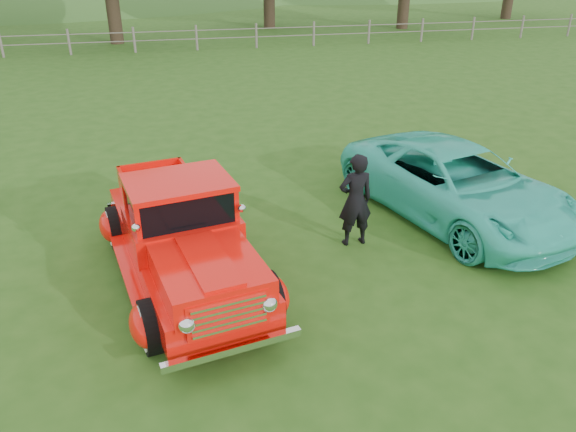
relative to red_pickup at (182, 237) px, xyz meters
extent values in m
plane|color=#254D14|center=(1.74, -0.79, -0.80)|extent=(140.00, 140.00, 0.00)
ellipsoid|color=#385F23|center=(-16.26, 57.21, -5.75)|extent=(84.00, 60.00, 18.00)
ellipsoid|color=#385F23|center=(21.74, 61.21, -4.65)|extent=(72.00, 52.00, 14.00)
cube|color=#6C655B|center=(1.74, 21.21, -0.25)|extent=(48.00, 0.04, 0.04)
cube|color=#6C655B|center=(1.74, 21.21, 0.15)|extent=(48.00, 0.04, 0.04)
cylinder|color=black|center=(-0.52, -1.65, -0.42)|extent=(0.38, 0.79, 0.76)
cylinder|color=black|center=(1.11, -1.32, -0.42)|extent=(0.38, 0.79, 0.76)
cylinder|color=black|center=(-1.12, 1.39, -0.42)|extent=(0.38, 0.79, 0.76)
cylinder|color=black|center=(0.50, 1.72, -0.42)|extent=(0.38, 0.79, 0.76)
cube|color=red|center=(-0.01, 0.04, -0.22)|extent=(2.43, 4.82, 0.44)
ellipsoid|color=red|center=(-0.59, -1.66, -0.38)|extent=(0.55, 0.81, 0.54)
ellipsoid|color=red|center=(1.18, -1.31, -0.38)|extent=(0.55, 0.81, 0.54)
ellipsoid|color=red|center=(-1.19, 1.38, -0.38)|extent=(0.55, 0.81, 0.54)
ellipsoid|color=red|center=(0.57, 1.73, -0.38)|extent=(0.55, 0.81, 0.54)
cube|color=red|center=(0.30, -1.48, 0.17)|extent=(1.62, 1.83, 0.42)
cube|color=red|center=(0.01, -0.06, 0.19)|extent=(1.83, 1.64, 0.44)
cube|color=black|center=(0.01, -0.06, 0.66)|extent=(1.63, 1.38, 0.50)
cube|color=red|center=(0.01, -0.06, 0.94)|extent=(1.73, 1.49, 0.08)
cube|color=red|center=(-0.27, 1.36, 0.15)|extent=(1.54, 2.14, 0.45)
cube|color=white|center=(0.45, -2.28, 0.05)|extent=(1.06, 0.31, 0.50)
cube|color=white|center=(0.47, -2.38, -0.38)|extent=(1.79, 0.45, 0.10)
cube|color=white|center=(-0.48, 2.41, -0.38)|extent=(1.70, 0.43, 0.10)
imported|color=#32C8AF|center=(5.30, 1.21, -0.09)|extent=(3.67, 5.56, 1.42)
imported|color=black|center=(3.03, 0.60, 0.06)|extent=(0.65, 0.45, 1.71)
camera|label=1|loc=(-0.05, -7.86, 4.15)|focal=35.00mm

